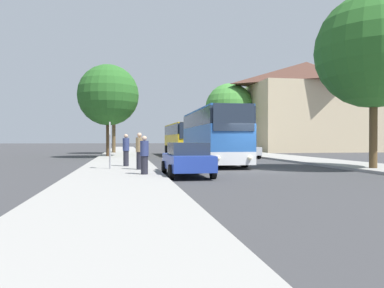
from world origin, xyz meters
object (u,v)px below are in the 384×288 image
(tree_right_near, at_px, (374,50))
(tree_right_mid, at_px, (230,108))
(bus_front, at_px, (212,136))
(tree_left_far, at_px, (114,98))
(parked_car_right_near, at_px, (244,149))
(bus_stop_sign, at_px, (110,140))
(pedestrian_walking_back, at_px, (144,155))
(parked_car_left_curb, at_px, (187,159))
(pedestrian_waiting_far, at_px, (139,151))
(tree_left_near, at_px, (108,95))
(pedestrian_waiting_near, at_px, (126,150))
(bus_middle, at_px, (183,139))

(tree_right_near, height_order, tree_right_mid, tree_right_mid)
(bus_front, bearing_deg, tree_left_far, 111.36)
(parked_car_right_near, xyz_separation_m, tree_left_far, (-11.59, 12.12, 5.68))
(bus_stop_sign, bearing_deg, pedestrian_walking_back, -64.76)
(bus_front, xyz_separation_m, parked_car_right_near, (4.55, 7.19, -1.13))
(parked_car_left_curb, height_order, tree_right_near, tree_right_near)
(bus_front, relative_size, parked_car_right_near, 2.60)
(parked_car_right_near, relative_size, bus_stop_sign, 1.79)
(pedestrian_waiting_far, height_order, tree_right_near, tree_right_near)
(bus_front, distance_m, pedestrian_walking_back, 9.76)
(bus_front, bearing_deg, tree_left_near, 127.56)
(pedestrian_waiting_near, xyz_separation_m, tree_left_near, (-1.53, 13.14, 4.54))
(tree_right_mid, bearing_deg, parked_car_left_curb, -108.89)
(tree_left_far, relative_size, tree_right_near, 0.97)
(bus_middle, relative_size, pedestrian_waiting_near, 5.70)
(parked_car_right_near, relative_size, tree_right_mid, 0.46)
(pedestrian_walking_back, bearing_deg, tree_left_far, 97.53)
(parked_car_right_near, relative_size, tree_right_near, 0.47)
(tree_left_far, bearing_deg, bus_front, -69.96)
(pedestrian_walking_back, bearing_deg, bus_stop_sign, 118.43)
(bus_stop_sign, bearing_deg, tree_left_far, 91.26)
(parked_car_left_curb, xyz_separation_m, parked_car_right_near, (7.59, 15.24, -0.02))
(bus_stop_sign, height_order, tree_left_near, tree_left_near)
(parked_car_left_curb, bearing_deg, tree_left_near, 102.86)
(pedestrian_waiting_near, bearing_deg, bus_front, 50.52)
(parked_car_right_near, bearing_deg, tree_right_near, 101.80)
(bus_stop_sign, distance_m, tree_right_near, 14.37)
(tree_right_mid, bearing_deg, bus_middle, -123.64)
(parked_car_left_curb, xyz_separation_m, pedestrian_waiting_far, (-2.01, 2.33, 0.30))
(bus_front, relative_size, tree_left_far, 1.25)
(tree_left_far, bearing_deg, bus_stop_sign, -88.74)
(bus_middle, bearing_deg, pedestrian_waiting_far, -105.78)
(pedestrian_walking_back, xyz_separation_m, tree_left_far, (-2.10, 27.68, 5.46))
(pedestrian_walking_back, xyz_separation_m, tree_right_mid, (13.54, 34.35, 5.07))
(bus_front, distance_m, tree_right_near, 10.73)
(tree_left_near, bearing_deg, pedestrian_waiting_near, -83.34)
(tree_left_near, xyz_separation_m, tree_right_mid, (15.84, 16.10, 0.44))
(tree_left_near, relative_size, tree_left_far, 0.92)
(tree_right_mid, bearing_deg, tree_right_near, -92.84)
(bus_middle, bearing_deg, pedestrian_waiting_near, -109.98)
(bus_middle, height_order, tree_right_mid, tree_right_mid)
(bus_stop_sign, xyz_separation_m, pedestrian_walking_back, (1.57, -3.33, -0.66))
(bus_middle, relative_size, parked_car_left_curb, 2.41)
(bus_stop_sign, height_order, pedestrian_walking_back, bus_stop_sign)
(tree_right_mid, bearing_deg, bus_front, -108.31)
(bus_middle, height_order, bus_stop_sign, bus_middle)
(pedestrian_waiting_near, height_order, tree_left_far, tree_left_far)
(bus_stop_sign, bearing_deg, tree_right_mid, 64.03)
(pedestrian_waiting_near, bearing_deg, parked_car_right_near, 66.31)
(pedestrian_waiting_far, bearing_deg, parked_car_right_near, -142.13)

